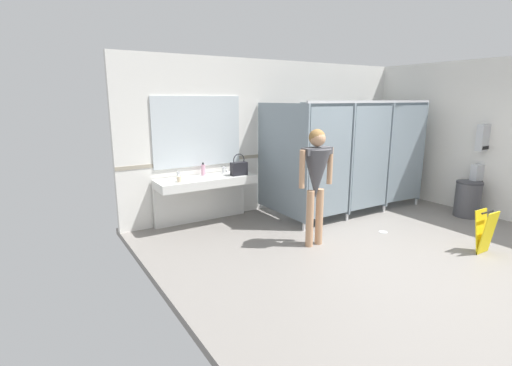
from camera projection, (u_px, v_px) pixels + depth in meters
The scene contains 15 objects.
ground_plane at pixel (412, 263), 5.06m from camera, with size 6.28×6.77×0.10m, color gray.
wall_back at pixel (280, 135), 7.35m from camera, with size 6.28×0.12×2.81m, color silver.
wall_back_tile_band at pixel (281, 154), 7.38m from camera, with size 6.28×0.01×0.06m, color #9E937F.
vanity_counter at pixel (205, 189), 6.40m from camera, with size 1.68×0.57×0.94m.
mirror_panel at pixel (198, 132), 6.36m from camera, with size 1.58×0.02×1.18m, color silver.
bathroom_stalls at pixel (351, 154), 7.05m from camera, with size 2.98×1.47×2.08m.
paper_towel_dispenser_upper at pixel (484, 138), 6.74m from camera, with size 0.33×0.13×0.48m.
paper_towel_dispenser_lower at pixel (478, 175), 6.90m from camera, with size 0.35×0.13×0.40m.
trash_bin at pixel (468, 199), 6.84m from camera, with size 0.44×0.44×0.65m.
person_standing at pixel (316, 173), 5.31m from camera, with size 0.59×0.40×1.70m.
handbag at pixel (239, 168), 6.42m from camera, with size 0.29×0.12×0.37m.
soap_dispenser at pixel (203, 170), 6.41m from camera, with size 0.07×0.07×0.22m.
paper_cup at pixel (179, 179), 5.90m from camera, with size 0.07×0.07×0.09m, color beige.
wet_floor_sign at pixel (485, 231), 5.19m from camera, with size 0.28×0.19×0.61m.
floor_drain_cover at pixel (383, 232), 6.08m from camera, with size 0.14×0.14×0.01m, color #B7BABF.
Camera 1 is at (-4.27, -2.89, 2.11)m, focal length 26.35 mm.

